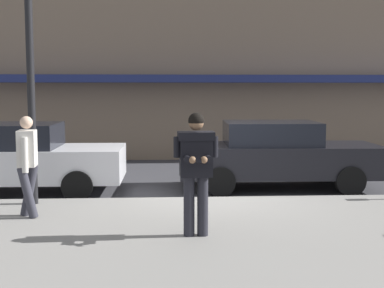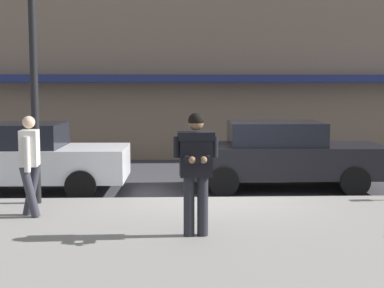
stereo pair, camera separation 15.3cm
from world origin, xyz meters
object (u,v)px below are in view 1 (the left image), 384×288
object	(u,v)px
parked_sedan_near	(17,158)
parked_sedan_mid	(277,154)
pedestrian_in_light_coat	(27,160)
street_lamp_post	(29,42)
man_texting_on_phone	(196,161)

from	to	relation	value
parked_sedan_near	parked_sedan_mid	world-z (taller)	same
pedestrian_in_light_coat	street_lamp_post	xyz separation A→B (m)	(-0.16, 1.04, 2.03)
street_lamp_post	parked_sedan_near	bearing A→B (deg)	114.00
parked_sedan_mid	pedestrian_in_light_coat	distance (m)	5.73
man_texting_on_phone	street_lamp_post	size ratio (longest dim) A/B	0.37
parked_sedan_near	man_texting_on_phone	distance (m)	5.46
street_lamp_post	man_texting_on_phone	bearing A→B (deg)	-39.41
man_texting_on_phone	parked_sedan_mid	bearing A→B (deg)	63.92
street_lamp_post	parked_sedan_mid	bearing A→B (deg)	21.60
parked_sedan_near	parked_sedan_mid	size ratio (longest dim) A/B	0.99
parked_sedan_mid	street_lamp_post	bearing A→B (deg)	-158.40
pedestrian_in_light_coat	street_lamp_post	distance (m)	2.29
pedestrian_in_light_coat	parked_sedan_mid	bearing A→B (deg)	31.92
parked_sedan_mid	man_texting_on_phone	distance (m)	4.87
parked_sedan_mid	pedestrian_in_light_coat	world-z (taller)	pedestrian_in_light_coat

